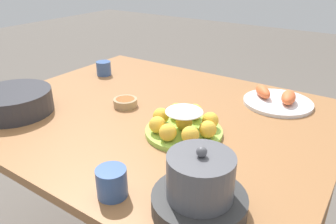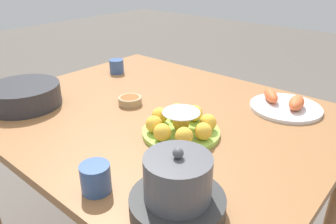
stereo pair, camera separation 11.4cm
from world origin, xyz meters
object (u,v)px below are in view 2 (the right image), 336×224
warming_pot (178,191)px  dining_table (157,134)px  serving_bowl (24,95)px  sauce_bowl (130,100)px  cup_far (96,178)px  cup_near (117,66)px  cake_plate (181,125)px  seafood_platter (285,105)px

warming_pot → dining_table: bearing=-42.7°
serving_bowl → sauce_bowl: (-0.30, -0.27, -0.03)m
dining_table → sauce_bowl: 0.17m
serving_bowl → cup_far: serving_bowl is taller
serving_bowl → warming_pot: warming_pot is taller
cup_far → cup_near: bearing=-44.4°
dining_table → serving_bowl: 0.54m
dining_table → cake_plate: (-0.18, 0.08, 0.13)m
cup_near → dining_table: bearing=155.7°
cake_plate → sauce_bowl: 0.31m
seafood_platter → warming_pot: warming_pot is taller
seafood_platter → cup_far: bearing=78.5°
sauce_bowl → cup_near: bearing=-34.0°
sauce_bowl → warming_pot: size_ratio=0.42×
sauce_bowl → seafood_platter: 0.60m
seafood_platter → warming_pot: 0.71m
seafood_platter → cup_near: 0.83m
serving_bowl → warming_pot: size_ratio=1.26×
sauce_bowl → cup_far: bearing=127.6°
cup_far → warming_pot: size_ratio=0.34×
cake_plate → cup_near: cake_plate is taller
warming_pot → sauce_bowl: bearing=-33.6°
dining_table → cup_near: cup_near is taller
dining_table → sauce_bowl: bearing=8.3°
sauce_bowl → warming_pot: warming_pot is taller
cake_plate → seafood_platter: size_ratio=0.95×
dining_table → warming_pot: 0.57m
cake_plate → sauce_bowl: size_ratio=2.75×
seafood_platter → sauce_bowl: bearing=36.5°
sauce_bowl → warming_pot: (-0.53, 0.35, 0.04)m
dining_table → seafood_platter: bearing=-136.5°
cake_plate → cup_near: bearing=-24.3°
dining_table → cake_plate: bearing=155.8°
sauce_bowl → seafood_platter: size_ratio=0.35×
cup_near → cup_far: cup_far is taller
dining_table → serving_bowl: size_ratio=4.65×
cup_near → serving_bowl: bearing=93.7°
seafood_platter → cake_plate: bearing=67.0°
cake_plate → warming_pot: bearing=127.5°
serving_bowl → cup_far: 0.65m
cake_plate → seafood_platter: bearing=-113.0°
seafood_platter → cup_far: size_ratio=3.56×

